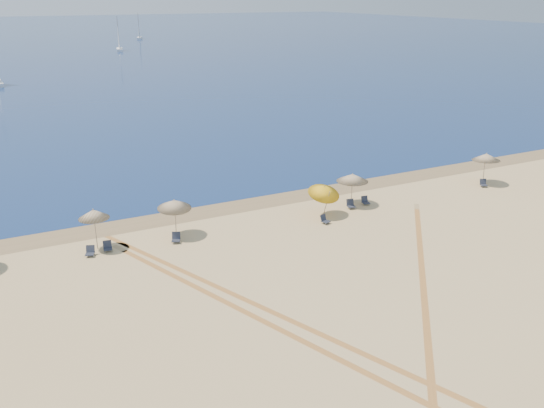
{
  "coord_description": "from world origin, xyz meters",
  "views": [
    {
      "loc": [
        -15.97,
        -12.13,
        14.75
      ],
      "look_at": [
        0.0,
        20.0,
        1.3
      ],
      "focal_mm": 37.22,
      "sensor_mm": 36.0,
      "label": 1
    }
  ],
  "objects_px": {
    "umbrella_3": "(324,191)",
    "chair_2": "(90,252)",
    "umbrella_4": "(352,178)",
    "chair_6": "(351,204)",
    "umbrella_1": "(94,214)",
    "umbrella_5": "(486,157)",
    "chair_4": "(176,238)",
    "chair_3": "(108,247)",
    "sailboat_1": "(119,40)",
    "chair_8": "(483,183)",
    "umbrella_2": "(174,204)",
    "chair_7": "(365,201)",
    "chair_5": "(325,220)",
    "sailboat_0": "(139,31)"
  },
  "relations": [
    {
      "from": "umbrella_5",
      "to": "chair_4",
      "type": "xyz_separation_m",
      "value": [
        -26.22,
        0.0,
        -2.0
      ]
    },
    {
      "from": "chair_4",
      "to": "sailboat_1",
      "type": "xyz_separation_m",
      "value": [
        24.35,
        128.95,
        2.44
      ]
    },
    {
      "from": "umbrella_4",
      "to": "chair_5",
      "type": "bearing_deg",
      "value": -148.9
    },
    {
      "from": "chair_3",
      "to": "umbrella_3",
      "type": "bearing_deg",
      "value": 4.55
    },
    {
      "from": "sailboat_1",
      "to": "umbrella_3",
      "type": "bearing_deg",
      "value": -85.19
    },
    {
      "from": "chair_3",
      "to": "sailboat_0",
      "type": "distance_m",
      "value": 173.55
    },
    {
      "from": "chair_5",
      "to": "chair_7",
      "type": "distance_m",
      "value": 4.97
    },
    {
      "from": "umbrella_3",
      "to": "chair_3",
      "type": "relative_size",
      "value": 3.86
    },
    {
      "from": "chair_4",
      "to": "umbrella_1",
      "type": "bearing_deg",
      "value": -171.41
    },
    {
      "from": "chair_2",
      "to": "chair_3",
      "type": "bearing_deg",
      "value": 34.38
    },
    {
      "from": "umbrella_3",
      "to": "chair_8",
      "type": "bearing_deg",
      "value": -0.84
    },
    {
      "from": "chair_7",
      "to": "sailboat_0",
      "type": "xyz_separation_m",
      "value": [
        25.02,
        168.25,
        2.28
      ]
    },
    {
      "from": "chair_5",
      "to": "chair_6",
      "type": "xyz_separation_m",
      "value": [
        3.22,
        1.63,
        0.03
      ]
    },
    {
      "from": "umbrella_1",
      "to": "umbrella_2",
      "type": "xyz_separation_m",
      "value": [
        4.93,
        -0.28,
        -0.1
      ]
    },
    {
      "from": "chair_2",
      "to": "chair_3",
      "type": "xyz_separation_m",
      "value": [
        1.07,
        0.24,
        0.0
      ]
    },
    {
      "from": "chair_5",
      "to": "chair_8",
      "type": "xyz_separation_m",
      "value": [
        15.64,
        0.94,
        0.01
      ]
    },
    {
      "from": "umbrella_4",
      "to": "chair_7",
      "type": "xyz_separation_m",
      "value": [
        0.97,
        -0.41,
        -1.84
      ]
    },
    {
      "from": "chair_7",
      "to": "chair_4",
      "type": "bearing_deg",
      "value": -171.83
    },
    {
      "from": "umbrella_5",
      "to": "sailboat_0",
      "type": "xyz_separation_m",
      "value": [
        13.46,
        168.55,
        0.27
      ]
    },
    {
      "from": "chair_2",
      "to": "umbrella_2",
      "type": "bearing_deg",
      "value": 27.25
    },
    {
      "from": "umbrella_1",
      "to": "umbrella_5",
      "type": "height_order",
      "value": "umbrella_1"
    },
    {
      "from": "chair_8",
      "to": "umbrella_4",
      "type": "bearing_deg",
      "value": -161.63
    },
    {
      "from": "chair_2",
      "to": "chair_4",
      "type": "height_order",
      "value": "chair_4"
    },
    {
      "from": "umbrella_3",
      "to": "chair_8",
      "type": "relative_size",
      "value": 3.4
    },
    {
      "from": "umbrella_3",
      "to": "umbrella_4",
      "type": "bearing_deg",
      "value": 19.17
    },
    {
      "from": "umbrella_1",
      "to": "chair_8",
      "type": "distance_m",
      "value": 30.43
    },
    {
      "from": "umbrella_1",
      "to": "chair_7",
      "type": "relative_size",
      "value": 4.05
    },
    {
      "from": "umbrella_1",
      "to": "chair_2",
      "type": "height_order",
      "value": "umbrella_1"
    },
    {
      "from": "chair_4",
      "to": "umbrella_2",
      "type": "bearing_deg",
      "value": 95.5
    },
    {
      "from": "chair_4",
      "to": "chair_7",
      "type": "xyz_separation_m",
      "value": [
        14.66,
        0.3,
        -0.01
      ]
    },
    {
      "from": "umbrella_2",
      "to": "umbrella_5",
      "type": "xyz_separation_m",
      "value": [
        25.93,
        -0.92,
        0.08
      ]
    },
    {
      "from": "umbrella_1",
      "to": "chair_2",
      "type": "relative_size",
      "value": 3.6
    },
    {
      "from": "umbrella_4",
      "to": "chair_6",
      "type": "height_order",
      "value": "umbrella_4"
    },
    {
      "from": "chair_4",
      "to": "sailboat_1",
      "type": "bearing_deg",
      "value": 102.29
    },
    {
      "from": "umbrella_3",
      "to": "sailboat_1",
      "type": "bearing_deg",
      "value": 83.96
    },
    {
      "from": "umbrella_2",
      "to": "sailboat_0",
      "type": "bearing_deg",
      "value": 76.78
    },
    {
      "from": "umbrella_5",
      "to": "sailboat_1",
      "type": "xyz_separation_m",
      "value": [
        -1.87,
        128.95,
        0.44
      ]
    },
    {
      "from": "umbrella_4",
      "to": "umbrella_5",
      "type": "bearing_deg",
      "value": -3.22
    },
    {
      "from": "chair_4",
      "to": "chair_7",
      "type": "distance_m",
      "value": 14.66
    },
    {
      "from": "chair_2",
      "to": "chair_8",
      "type": "xyz_separation_m",
      "value": [
        30.87,
        -0.96,
        0.0
      ]
    },
    {
      "from": "umbrella_1",
      "to": "chair_6",
      "type": "height_order",
      "value": "umbrella_1"
    },
    {
      "from": "umbrella_3",
      "to": "chair_2",
      "type": "xyz_separation_m",
      "value": [
        -15.86,
        0.74,
        -1.64
      ]
    },
    {
      "from": "sailboat_1",
      "to": "chair_4",
      "type": "bearing_deg",
      "value": -89.84
    },
    {
      "from": "chair_8",
      "to": "umbrella_3",
      "type": "bearing_deg",
      "value": -156.4
    },
    {
      "from": "umbrella_4",
      "to": "chair_2",
      "type": "bearing_deg",
      "value": -179.05
    },
    {
      "from": "umbrella_5",
      "to": "chair_6",
      "type": "distance_m",
      "value": 13.12
    },
    {
      "from": "chair_4",
      "to": "chair_5",
      "type": "height_order",
      "value": "chair_4"
    },
    {
      "from": "umbrella_5",
      "to": "chair_2",
      "type": "distance_m",
      "value": 31.49
    },
    {
      "from": "umbrella_3",
      "to": "chair_8",
      "type": "xyz_separation_m",
      "value": [
        15.01,
        -0.22,
        -1.64
      ]
    },
    {
      "from": "chair_4",
      "to": "sailboat_0",
      "type": "relative_size",
      "value": 0.09
    }
  ]
}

